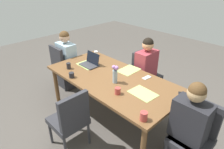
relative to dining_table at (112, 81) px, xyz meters
name	(u,v)px	position (x,y,z in m)	size (l,w,h in m)	color
ground_plane	(112,114)	(0.00, 0.00, -0.66)	(10.00, 10.00, 0.00)	#4C4742
dining_table	(112,81)	(0.00, 0.00, 0.00)	(2.16, 1.06, 0.73)	brown
chair_far_left_near	(144,72)	(-0.04, 0.89, -0.17)	(0.44, 0.44, 0.90)	#2D2D33
person_far_left_near	(145,73)	(0.04, 0.83, -0.14)	(0.36, 0.40, 1.19)	#2D2D33
chair_head_right_left_mid	(195,133)	(1.37, 0.05, -0.17)	(0.44, 0.44, 0.90)	#2D2D33
person_head_right_left_mid	(187,132)	(1.31, -0.03, -0.14)	(0.40, 0.36, 1.19)	#2D2D33
chair_head_left_left_far	(63,65)	(-1.39, -0.05, -0.17)	(0.44, 0.44, 0.90)	#2D2D33
person_head_left_left_far	(67,63)	(-1.33, 0.02, -0.14)	(0.40, 0.36, 1.19)	#2D2D33
chair_near_right_near	(70,118)	(0.11, -0.87, -0.17)	(0.44, 0.44, 0.90)	#2D2D33
flower_vase	(115,72)	(0.15, -0.08, 0.24)	(0.11, 0.10, 0.29)	#8EA8B7
placemat_far_left_near	(129,70)	(0.02, 0.37, 0.07)	(0.36, 0.26, 0.00)	#9EBC66
placemat_head_right_left_mid	(143,93)	(0.61, -0.01, 0.07)	(0.36, 0.26, 0.00)	#9EBC66
placemat_head_left_left_far	(88,65)	(-0.63, 0.01, 0.07)	(0.36, 0.26, 0.00)	#9EBC66
laptop_head_left_left_far	(90,63)	(-0.58, 0.04, 0.11)	(0.32, 0.22, 0.21)	#38383D
coffee_mug_near_left	(96,53)	(-0.84, 0.38, 0.11)	(0.07, 0.07, 0.09)	white
coffee_mug_near_right	(69,66)	(-0.72, -0.31, 0.12)	(0.07, 0.07, 0.10)	#232328
coffee_mug_centre_left	(118,91)	(0.38, -0.27, 0.11)	(0.08, 0.08, 0.09)	#AD3D38
coffee_mug_centre_right	(144,116)	(0.95, -0.43, 0.12)	(0.09, 0.09, 0.11)	#AD3D38
coffee_mug_far_left	(72,75)	(-0.43, -0.45, 0.11)	(0.08, 0.08, 0.08)	#232328
phone_black	(181,95)	(1.00, 0.32, 0.07)	(0.15, 0.07, 0.01)	black
phone_silver	(147,78)	(0.38, 0.38, 0.07)	(0.15, 0.07, 0.01)	silver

